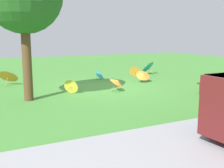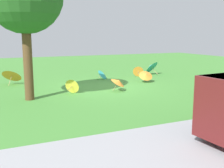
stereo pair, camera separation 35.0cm
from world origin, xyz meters
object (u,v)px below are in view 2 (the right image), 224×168
at_px(parasol_yellow_0, 73,86).
at_px(parasol_teal_0, 151,67).
at_px(park_bench, 219,83).
at_px(parasol_orange_3, 118,82).
at_px(parasol_orange_2, 12,75).
at_px(parasol_orange_0, 138,71).
at_px(parasol_teal_1, 103,74).
at_px(parasol_orange_1, 146,75).

distance_m(parasol_yellow_0, parasol_teal_0, 6.99).
bearing_deg(park_bench, parasol_orange_3, -34.30).
distance_m(parasol_orange_2, parasol_orange_3, 5.46).
relative_size(parasol_orange_0, parasol_teal_1, 0.89).
distance_m(parasol_orange_1, parasol_orange_2, 6.70).
height_order(parasol_orange_1, parasol_orange_2, parasol_orange_2).
bearing_deg(parasol_orange_0, park_bench, 94.96).
distance_m(parasol_teal_1, parasol_orange_2, 4.76).
xyz_separation_m(parasol_orange_1, parasol_orange_3, (2.27, 1.45, 0.03)).
relative_size(parasol_teal_1, parasol_orange_2, 0.63).
relative_size(parasol_orange_0, parasol_orange_3, 0.79).
bearing_deg(parasol_orange_2, parasol_yellow_0, 123.34).
relative_size(parasol_yellow_0, parasol_teal_0, 0.54).
bearing_deg(park_bench, parasol_teal_1, -64.30).
distance_m(parasol_orange_0, parasol_orange_2, 7.01).
relative_size(park_bench, parasol_orange_3, 1.82).
relative_size(park_bench, parasol_orange_1, 1.96).
distance_m(park_bench, parasol_teal_0, 6.28).
bearing_deg(parasol_orange_0, parasol_teal_0, -157.41).
height_order(park_bench, parasol_yellow_0, park_bench).
height_order(parasol_yellow_0, parasol_orange_2, parasol_orange_2).
distance_m(parasol_teal_0, parasol_orange_2, 8.19).
bearing_deg(parasol_yellow_0, parasol_teal_0, -150.09).
height_order(parasol_orange_0, parasol_teal_0, parasol_teal_0).
distance_m(parasol_orange_1, parasol_yellow_0, 4.33).
bearing_deg(parasol_yellow_0, park_bench, 152.81).
relative_size(parasol_yellow_0, parasol_teal_1, 0.81).
height_order(parasol_teal_1, parasol_orange_3, parasol_orange_3).
relative_size(park_bench, parasol_teal_1, 2.06).
height_order(park_bench, parasol_orange_1, park_bench).
xyz_separation_m(park_bench, parasol_orange_2, (7.51, -6.00, 0.01)).
distance_m(parasol_orange_1, parasol_teal_1, 2.51).
relative_size(parasol_orange_0, parasol_orange_2, 0.56).
relative_size(parasol_orange_0, parasol_yellow_0, 1.09).
xyz_separation_m(park_bench, parasol_orange_1, (1.17, -3.80, -0.07)).
xyz_separation_m(parasol_yellow_0, parasol_orange_2, (2.13, -3.24, 0.17)).
bearing_deg(parasol_teal_1, parasol_orange_1, 129.30).
height_order(parasol_orange_0, parasol_orange_2, parasol_orange_2).
distance_m(parasol_orange_0, parasol_orange_3, 4.50).
bearing_deg(parasol_orange_2, parasol_teal_1, 176.85).
bearing_deg(parasol_yellow_0, parasol_orange_1, -166.16).
bearing_deg(park_bench, parasol_orange_2, -38.63).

